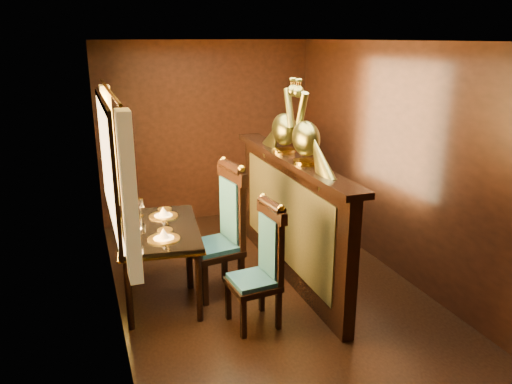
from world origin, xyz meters
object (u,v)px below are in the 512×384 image
Objects in this scene: chair_left at (264,260)px; chair_right at (225,225)px; dining_table at (159,234)px; peacock_right at (285,115)px; peacock_left at (306,123)px.

chair_right is (-0.15, 0.71, 0.10)m from chair_left.
dining_table is 1.69× the size of peacock_right.
dining_table is 1.80m from peacock_left.
chair_right is 1.73× the size of peacock_right.
chair_right is at bearing -0.92° from dining_table.
peacock_left reaches higher than chair_left.
chair_left is at bearing -144.53° from peacock_left.
dining_table is 1.14m from chair_left.
chair_right is at bearing 96.25° from chair_left.
chair_right is at bearing 157.22° from peacock_left.
peacock_left reaches higher than chair_right.
peacock_left is (0.72, -0.30, 1.04)m from chair_right.
dining_table is at bearing 163.99° from peacock_left.
chair_left is 0.87× the size of chair_right.
peacock_left is 0.52m from peacock_right.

